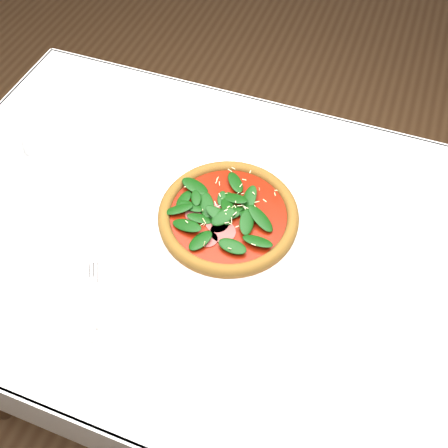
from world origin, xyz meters
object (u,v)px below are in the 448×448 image
(wine_glass, at_px, (45,152))
(pizza, at_px, (228,214))
(napkin, at_px, (93,310))
(plate, at_px, (228,219))

(wine_glass, bearing_deg, pizza, 9.95)
(pizza, bearing_deg, napkin, -120.07)
(wine_glass, bearing_deg, napkin, -48.45)
(napkin, bearing_deg, wine_glass, 131.55)
(pizza, height_order, napkin, pizza)
(plate, relative_size, napkin, 2.16)
(pizza, relative_size, wine_glass, 1.52)
(pizza, height_order, wine_glass, wine_glass)
(napkin, bearing_deg, plate, 59.93)
(pizza, xyz_separation_m, napkin, (-0.15, -0.26, -0.02))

